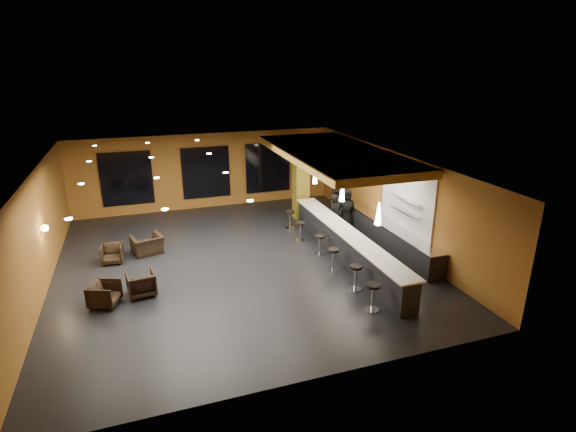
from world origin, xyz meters
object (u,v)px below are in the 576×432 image
object	(u,v)px
pendant_2	(315,175)
bar_stool_5	(290,217)
prep_counter	(389,236)
pendant_0	(379,214)
staff_b	(336,208)
staff_c	(346,209)
armchair_c	(112,254)
staff_a	(336,215)
bar_stool_3	(320,242)
bar_stool_0	(373,294)
armchair_a	(105,294)
bar_stool_2	(333,257)
column	(301,180)
bar_counter	(346,246)
pendant_1	(342,191)
armchair_b	(141,283)
bar_stool_1	(356,274)
bar_stool_4	(301,229)
armchair_d	(147,245)

from	to	relation	value
pendant_2	bar_stool_5	xyz separation A→B (m)	(-0.86, 0.52, -1.86)
prep_counter	bar_stool_5	xyz separation A→B (m)	(-2.86, 3.02, 0.06)
pendant_0	staff_b	bearing A→B (deg)	78.87
prep_counter	staff_c	bearing A→B (deg)	105.41
armchair_c	bar_stool_5	size ratio (longest dim) A/B	0.95
staff_a	bar_stool_5	size ratio (longest dim) A/B	2.22
bar_stool_3	bar_stool_5	distance (m)	2.84
bar_stool_0	armchair_a	bearing A→B (deg)	159.08
bar_stool_0	bar_stool_2	world-z (taller)	bar_stool_0
staff_b	bar_stool_0	xyz separation A→B (m)	(-1.80, -6.37, -0.31)
bar_stool_0	column	bearing A→B (deg)	84.20
bar_counter	pendant_1	distance (m)	1.92
staff_b	armchair_c	world-z (taller)	staff_b
staff_c	bar_stool_5	world-z (taller)	staff_c
staff_c	bar_stool_5	bearing A→B (deg)	177.59
pendant_0	bar_stool_5	distance (m)	5.88
bar_counter	pendant_2	xyz separation A→B (m)	(0.00, 3.00, 1.85)
staff_a	armchair_b	world-z (taller)	staff_a
pendant_1	bar_stool_5	xyz separation A→B (m)	(-0.86, 3.02, -1.86)
prep_counter	pendant_1	size ratio (longest dim) A/B	8.57
column	armchair_b	distance (m)	8.59
column	prep_counter	bearing A→B (deg)	-64.00
bar_stool_1	bar_stool_2	distance (m)	1.42
bar_counter	pendant_0	distance (m)	2.72
pendant_0	armchair_b	bearing A→B (deg)	166.33
pendant_1	staff_c	xyz separation A→B (m)	(1.36, 2.33, -1.51)
staff_b	staff_c	xyz separation A→B (m)	(0.37, -0.19, 0.00)
pendant_1	armchair_a	world-z (taller)	pendant_1
staff_c	bar_stool_1	bearing A→B (deg)	-97.97
bar_stool_1	bar_stool_4	distance (m)	4.24
armchair_b	bar_stool_3	bearing A→B (deg)	-177.93
prep_counter	bar_stool_2	bearing A→B (deg)	-157.07
pendant_1	bar_stool_4	bearing A→B (deg)	119.42
bar_stool_1	bar_stool_2	bearing A→B (deg)	94.15
armchair_d	staff_a	bearing A→B (deg)	160.38
column	armchair_d	bearing A→B (deg)	-164.65
armchair_c	prep_counter	bearing A→B (deg)	-5.46
pendant_1	staff_c	size ratio (longest dim) A/B	0.42
pendant_1	staff_b	distance (m)	3.11
pendant_2	bar_stool_2	bearing A→B (deg)	-102.40
staff_b	bar_stool_1	size ratio (longest dim) A/B	2.08
staff_b	armchair_b	world-z (taller)	staff_b
column	bar_stool_0	size ratio (longest dim) A/B	4.32
armchair_b	bar_stool_5	world-z (taller)	bar_stool_5
column	armchair_d	world-z (taller)	column
staff_a	bar_stool_3	bearing A→B (deg)	-144.13
armchair_a	bar_stool_0	bearing A→B (deg)	-88.93
bar_counter	column	world-z (taller)	column
prep_counter	armchair_a	bearing A→B (deg)	-173.48
pendant_1	armchair_b	size ratio (longest dim) A/B	0.87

